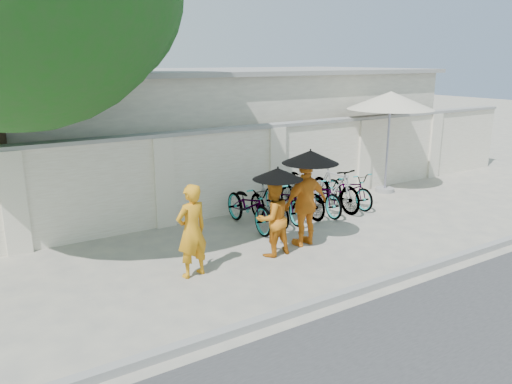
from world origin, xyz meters
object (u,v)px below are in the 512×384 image
patio_umbrella (391,101)px  monk_right (306,203)px  monk_left (192,231)px  monk_center (273,218)px

patio_umbrella → monk_right: bearing=-155.0°
monk_left → patio_umbrella: (7.03, 2.24, 1.70)m
patio_umbrella → monk_left: bearing=-162.4°
monk_left → patio_umbrella: patio_umbrella is taller
monk_right → patio_umbrella: patio_umbrella is taller
monk_right → patio_umbrella: (4.48, 2.09, 1.65)m
monk_center → monk_right: (0.86, 0.10, 0.13)m
monk_left → patio_umbrella: bearing=-172.6°
monk_right → patio_umbrella: bearing=-157.8°
monk_left → monk_right: size_ratio=0.94×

